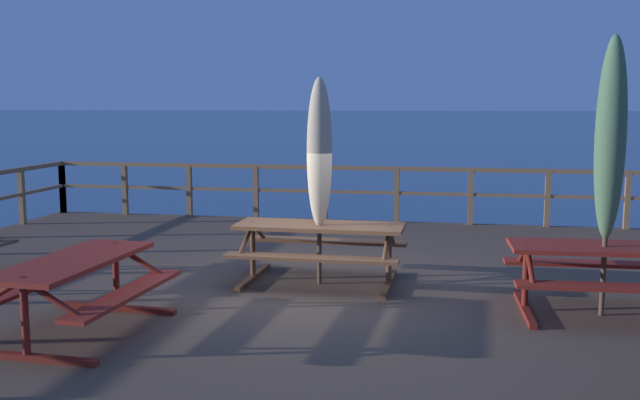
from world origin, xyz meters
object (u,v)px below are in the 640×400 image
picnic_table_front_left (320,240)px  picnic_table_mid_right (75,279)px  picnic_table_back_right (599,264)px  patio_umbrella_tall_back_right (610,140)px  patio_umbrella_short_back (319,154)px

picnic_table_front_left → picnic_table_mid_right: size_ratio=1.06×
picnic_table_back_right → patio_umbrella_tall_back_right: 1.36m
patio_umbrella_tall_back_right → patio_umbrella_short_back: bearing=166.1°
picnic_table_back_right → picnic_table_mid_right: size_ratio=0.95×
picnic_table_front_left → patio_umbrella_tall_back_right: (3.29, -0.87, 1.35)m
patio_umbrella_tall_back_right → picnic_table_mid_right: bearing=-163.2°
picnic_table_mid_right → patio_umbrella_tall_back_right: bearing=16.8°
patio_umbrella_short_back → picnic_table_mid_right: bearing=-130.2°
patio_umbrella_tall_back_right → patio_umbrella_short_back: patio_umbrella_tall_back_right is taller
picnic_table_back_right → picnic_table_front_left: same height
picnic_table_mid_right → patio_umbrella_short_back: patio_umbrella_short_back is taller
picnic_table_back_right → picnic_table_front_left: size_ratio=0.90×
picnic_table_back_right → patio_umbrella_short_back: size_ratio=0.74×
picnic_table_back_right → patio_umbrella_short_back: 3.51m
picnic_table_back_right → picnic_table_front_left: bearing=165.9°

